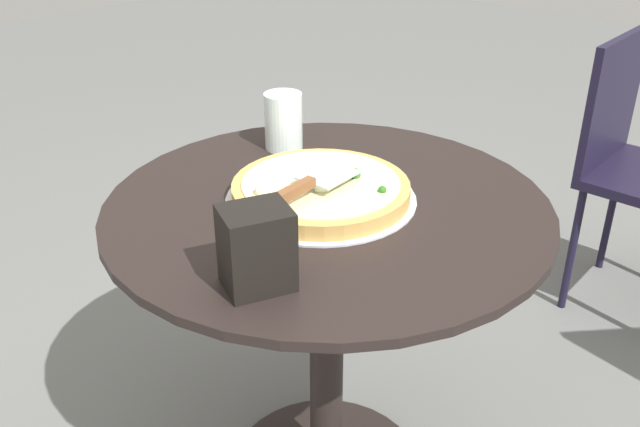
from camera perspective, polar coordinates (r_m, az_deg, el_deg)
name	(u,v)px	position (r m, az deg, el deg)	size (l,w,h in m)	color
patio_table	(327,291)	(1.43, 0.56, -6.26)	(0.84, 0.84, 0.72)	black
pizza_on_tray	(320,191)	(1.33, 0.00, 1.81)	(0.36, 0.36, 0.05)	silver
pizza_server	(310,184)	(1.26, -0.80, 2.42)	(0.21, 0.09, 0.02)	silver
drinking_cup	(283,121)	(1.55, -2.97, 7.46)	(0.08, 0.08, 0.12)	silver
napkin_dispenser	(256,248)	(1.06, -5.15, -2.82)	(0.10, 0.08, 0.13)	black
patio_chair_far	(639,156)	(2.29, 24.34, 4.24)	(0.39, 0.39, 0.84)	black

